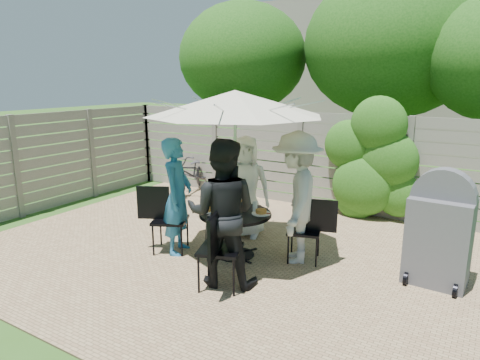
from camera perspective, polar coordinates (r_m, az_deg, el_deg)
The scene contains 22 objects.
backyard_envelope at distance 15.24m, azimuth 19.79°, elevation 13.16°, with size 60.00×60.00×5.00m.
patio_table at distance 5.98m, azimuth -0.62°, elevation -6.15°, with size 1.27×1.27×0.65m.
umbrella at distance 5.65m, azimuth -0.67°, elevation 10.20°, with size 3.07×3.07×2.31m.
chair_back at distance 6.95m, azimuth 0.89°, elevation -5.07°, with size 0.51×0.65×0.85m.
person_back at distance 6.66m, azimuth 0.71°, elevation -0.94°, with size 0.79×0.51×1.61m, color white.
chair_left at distance 6.28m, azimuth -9.38°, elevation -6.91°, with size 0.74×0.63×0.97m.
person_left at distance 6.07m, azimuth -8.35°, elevation -2.21°, with size 0.61×0.40×1.67m, color teal.
chair_front at distance 5.16m, azimuth -2.68°, elevation -11.23°, with size 0.62×0.77×1.00m.
person_front at distance 5.07m, azimuth -2.40°, elevation -4.48°, with size 0.87×0.68×1.79m, color black.
chair_right at distance 5.95m, azimuth 8.64°, elevation -8.28°, with size 0.68×0.54×0.89m.
person_right at distance 5.76m, azimuth 7.51°, elevation -2.41°, with size 1.16×0.67×1.79m, color #B7B6B2.
plate_back at distance 6.25m, azimuth -0.01°, elevation -3.16°, with size 0.26×0.26×0.06m.
plate_left at distance 5.99m, azimuth -4.02°, elevation -3.94°, with size 0.26×0.26×0.06m.
plate_front at distance 5.58m, azimuth -1.33°, elevation -5.23°, with size 0.26×0.26×0.06m.
plate_right at distance 5.86m, azimuth 2.84°, elevation -4.32°, with size 0.26×0.26×0.06m.
glass_back at distance 6.16m, azimuth -1.13°, elevation -2.97°, with size 0.07×0.07×0.14m, color silver.
glass_front at distance 5.64m, azimuth -0.08°, elevation -4.53°, with size 0.07×0.07×0.14m, color silver.
glass_right at distance 5.96m, azimuth 2.02°, elevation -3.55°, with size 0.07×0.07×0.14m, color silver.
syrup_jug at distance 5.96m, azimuth -1.11°, elevation -3.45°, with size 0.09×0.09×0.16m, color #59280C.
coffee_cup at distance 6.09m, azimuth 0.69°, elevation -3.26°, with size 0.08×0.08×0.12m, color #C6B293.
bicycle at distance 9.36m, azimuth -6.50°, elevation 0.95°, with size 0.60×1.73×0.91m, color #333338.
bbq_grill at distance 5.68m, azimuth 25.05°, elevation -6.35°, with size 0.73×0.58×1.44m.
Camera 1 is at (3.25, -4.61, 2.44)m, focal length 32.00 mm.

